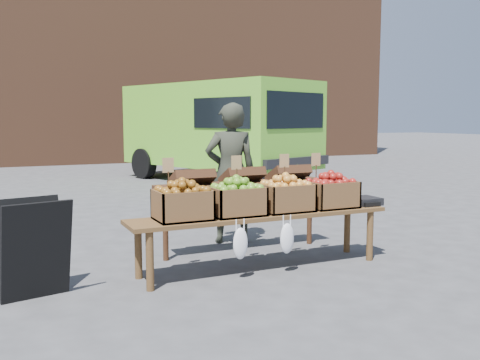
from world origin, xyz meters
name	(u,v)px	position (x,y,z in m)	size (l,w,h in m)	color
ground	(284,255)	(0.00, 0.00, 0.00)	(80.00, 80.00, 0.00)	#454547
brick_building	(74,19)	(0.00, 15.00, 5.00)	(24.00, 4.00, 10.00)	brown
delivery_van	(217,133)	(2.13, 6.99, 1.17)	(2.39, 5.21, 2.33)	#67BE2C
vendor	(231,173)	(-0.28, 0.82, 0.85)	(0.62, 0.41, 1.69)	#2A2E23
chalkboard_sign	(33,248)	(-2.61, -0.35, 0.43)	(0.56, 0.31, 0.85)	black
back_table	(242,206)	(-0.35, 0.34, 0.52)	(2.10, 0.44, 1.04)	#3B2112
display_bench	(261,241)	(-0.48, -0.38, 0.28)	(2.70, 0.56, 0.57)	#54381C
crate_golden_apples	(182,205)	(-1.31, -0.38, 0.71)	(0.50, 0.40, 0.28)	#875B11
crate_russet_pears	(236,201)	(-0.76, -0.38, 0.71)	(0.50, 0.40, 0.28)	#458022
crate_red_apples	(285,197)	(-0.21, -0.38, 0.71)	(0.50, 0.40, 0.28)	gold
crate_green_apples	(330,194)	(0.34, -0.38, 0.71)	(0.50, 0.40, 0.28)	maroon
weighing_scale	(363,201)	(0.77, -0.38, 0.61)	(0.34, 0.30, 0.08)	black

